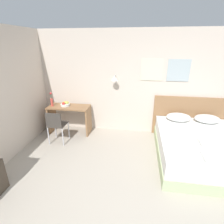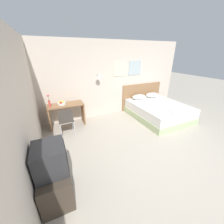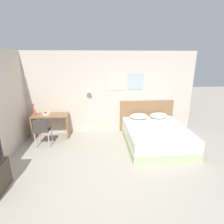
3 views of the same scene
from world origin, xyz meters
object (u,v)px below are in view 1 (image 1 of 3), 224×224
(desk, at_px, (70,114))
(headboard, at_px, (189,117))
(pillow_left, at_px, (179,117))
(pillow_right, at_px, (207,119))
(folded_towel_near_foot, at_px, (208,143))
(folded_towel_mid_bed, at_px, (212,158))
(flower_vase, at_px, (52,101))
(bed, at_px, (200,148))
(desk_chair, at_px, (56,124))
(fruit_bowl, at_px, (65,104))

(desk, bearing_deg, headboard, 5.53)
(pillow_left, distance_m, pillow_right, 0.66)
(pillow_right, height_order, folded_towel_near_foot, pillow_right)
(folded_towel_mid_bed, distance_m, desk, 3.42)
(folded_towel_mid_bed, bearing_deg, headboard, 87.54)
(pillow_left, distance_m, flower_vase, 3.27)
(bed, bearing_deg, folded_towel_mid_bed, -95.89)
(desk, xyz_separation_m, desk_chair, (-0.09, -0.61, -0.01))
(desk_chair, relative_size, fruit_bowl, 3.40)
(pillow_right, xyz_separation_m, folded_towel_mid_bed, (-0.41, -1.53, -0.06))
(folded_towel_near_foot, xyz_separation_m, desk_chair, (-3.23, 0.46, -0.06))
(pillow_right, relative_size, folded_towel_near_foot, 1.96)
(folded_towel_mid_bed, xyz_separation_m, desk, (-3.06, 1.52, -0.04))
(pillow_right, bearing_deg, pillow_left, 180.00)
(pillow_left, relative_size, fruit_bowl, 2.39)
(bed, height_order, flower_vase, flower_vase)
(pillow_right, bearing_deg, desk_chair, -170.04)
(pillow_left, relative_size, pillow_right, 1.00)
(folded_towel_near_foot, height_order, desk_chair, desk_chair)
(folded_towel_near_foot, relative_size, desk, 0.27)
(pillow_left, xyz_separation_m, pillow_right, (0.66, 0.00, 0.00))
(folded_towel_near_foot, relative_size, desk_chair, 0.36)
(headboard, xyz_separation_m, flower_vase, (-3.59, -0.35, 0.37))
(bed, bearing_deg, flower_vase, 168.68)
(headboard, height_order, fruit_bowl, headboard)
(headboard, relative_size, fruit_bowl, 7.55)
(pillow_right, bearing_deg, fruit_bowl, 179.89)
(fruit_bowl, bearing_deg, pillow_left, -0.13)
(fruit_bowl, bearing_deg, folded_towel_mid_bed, -25.92)
(pillow_right, distance_m, fruit_bowl, 3.58)
(desk_chair, relative_size, flower_vase, 2.21)
(headboard, distance_m, flower_vase, 3.62)
(bed, xyz_separation_m, folded_towel_near_foot, (-0.00, -0.31, 0.30))
(folded_towel_mid_bed, bearing_deg, bed, 84.11)
(folded_towel_near_foot, bearing_deg, desk_chair, 171.95)
(headboard, relative_size, flower_vase, 4.89)
(bed, relative_size, desk_chair, 2.51)
(desk_chair, bearing_deg, headboard, 15.81)
(pillow_left, height_order, flower_vase, flower_vase)
(fruit_bowl, xyz_separation_m, flower_vase, (-0.34, -0.06, 0.10))
(desk, height_order, fruit_bowl, fruit_bowl)
(bed, relative_size, folded_towel_near_foot, 7.00)
(pillow_right, distance_m, folded_towel_mid_bed, 1.59)
(bed, distance_m, pillow_right, 0.91)
(headboard, bearing_deg, pillow_right, -41.32)
(pillow_right, relative_size, fruit_bowl, 2.39)
(desk, bearing_deg, folded_towel_near_foot, -18.81)
(pillow_left, height_order, pillow_right, same)
(pillow_left, xyz_separation_m, flower_vase, (-3.26, -0.06, 0.28))
(folded_towel_near_foot, bearing_deg, bed, 89.45)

